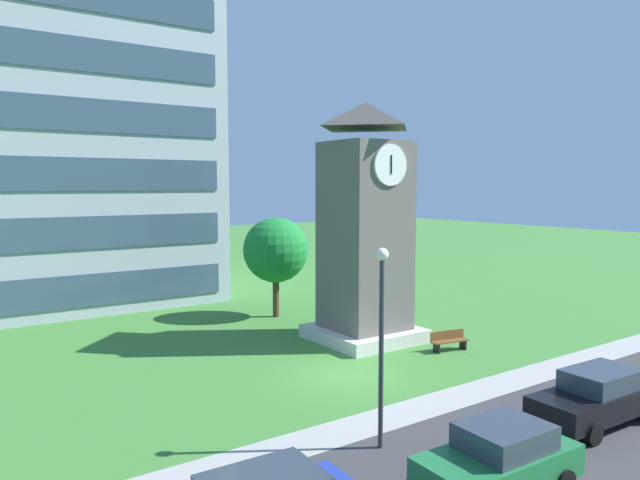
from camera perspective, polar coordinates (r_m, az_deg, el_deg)
ground_plane at (r=23.63m, az=2.78°, el=-12.90°), size 160.00×160.00×0.00m
street_asphalt at (r=18.08m, az=20.62°, el=-19.14°), size 120.00×7.20×0.01m
kerb_strip at (r=20.67m, az=10.14°, el=-15.70°), size 120.00×1.60×0.01m
office_building at (r=40.71m, az=-27.19°, el=10.13°), size 21.66×13.06×22.40m
clock_tower at (r=27.77m, az=4.40°, el=0.50°), size 4.55×4.55×11.24m
park_bench at (r=27.24m, az=12.46°, el=-9.53°), size 1.86×0.80×0.88m
street_lamp at (r=16.47m, az=6.01°, el=-8.20°), size 0.36×0.36×5.69m
tree_near_tower at (r=32.80m, az=-4.34°, el=-1.00°), size 3.64×3.64×5.61m
parked_car_green at (r=15.56m, az=17.08°, el=-19.74°), size 4.17×2.16×1.69m
parked_car_black at (r=20.70m, az=25.39°, el=-13.59°), size 4.80×2.09×1.69m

